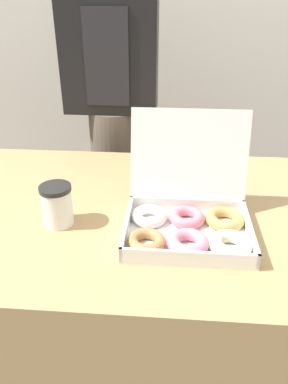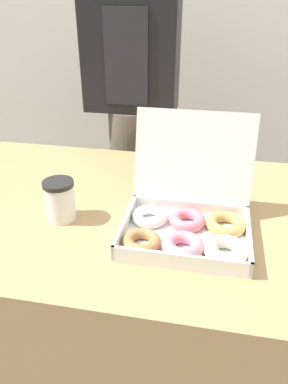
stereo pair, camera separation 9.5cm
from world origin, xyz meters
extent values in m
plane|color=#665B51|center=(0.00, 0.00, 0.00)|extent=(14.00, 14.00, 0.00)
cube|color=tan|center=(0.00, 0.00, 0.37)|extent=(1.18, 0.80, 0.74)
cube|color=white|center=(0.21, -0.13, 0.74)|extent=(0.31, 0.24, 0.01)
cube|color=white|center=(0.06, -0.13, 0.76)|extent=(0.01, 0.24, 0.04)
cube|color=white|center=(0.36, -0.13, 0.76)|extent=(0.01, 0.24, 0.04)
cube|color=white|center=(0.21, -0.24, 0.76)|extent=(0.31, 0.01, 0.04)
cube|color=white|center=(0.21, -0.01, 0.76)|extent=(0.31, 0.01, 0.04)
cube|color=white|center=(0.21, 0.02, 0.90)|extent=(0.31, 0.07, 0.24)
torus|color=#B27F4C|center=(0.11, -0.18, 0.76)|extent=(0.13, 0.13, 0.03)
torus|color=white|center=(0.11, -0.07, 0.76)|extent=(0.13, 0.13, 0.03)
torus|color=pink|center=(0.21, -0.18, 0.76)|extent=(0.14, 0.14, 0.03)
torus|color=pink|center=(0.21, -0.07, 0.76)|extent=(0.13, 0.13, 0.03)
torus|color=silver|center=(0.31, -0.18, 0.76)|extent=(0.13, 0.13, 0.03)
torus|color=tan|center=(0.31, -0.07, 0.76)|extent=(0.14, 0.14, 0.03)
cylinder|color=white|center=(-0.13, -0.09, 0.79)|extent=(0.08, 0.08, 0.10)
cylinder|color=black|center=(-0.13, -0.09, 0.84)|extent=(0.08, 0.08, 0.01)
cylinder|color=#665B51|center=(-0.09, 0.62, 0.42)|extent=(0.20, 0.20, 0.83)
cube|color=black|center=(-0.09, 0.62, 1.11)|extent=(0.37, 0.17, 0.55)
cube|color=#232328|center=(-0.09, 0.53, 1.05)|extent=(0.17, 0.01, 0.35)
camera|label=1|loc=(0.16, -0.91, 1.30)|focal=35.00mm
camera|label=2|loc=(0.25, -0.90, 1.30)|focal=35.00mm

